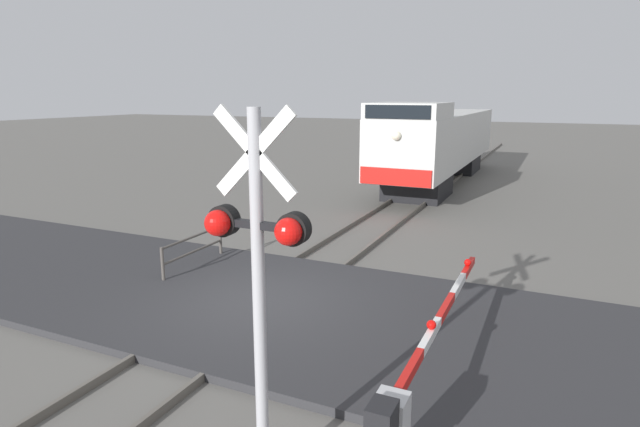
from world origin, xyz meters
The scene contains 8 objects.
ground_plane centered at (0.00, 0.00, 0.00)m, with size 160.00×160.00×0.00m, color #605E59.
rail_track_left centered at (-0.72, 0.00, 0.07)m, with size 0.08×80.00×0.15m, color #59544C.
rail_track_right centered at (0.72, 0.00, 0.07)m, with size 0.08×80.00×0.15m, color #59544C.
road_surface centered at (0.00, 0.00, 0.08)m, with size 36.00×5.88×0.15m, color #2D2D30.
locomotive centered at (0.00, 17.26, 2.11)m, with size 2.88×15.76×4.09m.
crossing_signal centered at (2.73, -4.46, 2.72)m, with size 1.18×0.33×4.34m.
crossing_gate centered at (4.08, -3.08, 0.81)m, with size 0.36×6.16×1.30m.
guard_railing centered at (-2.71, 1.26, 0.61)m, with size 0.08×2.39×0.95m.
Camera 1 is at (5.51, -8.91, 4.44)m, focal length 29.28 mm.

